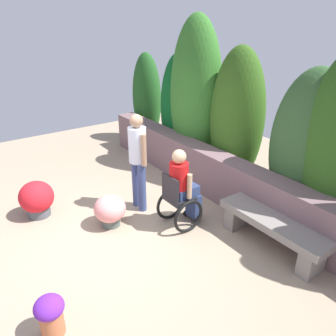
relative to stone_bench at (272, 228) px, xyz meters
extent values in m
plane|color=tan|center=(-1.59, -1.70, -0.34)|extent=(11.27, 11.27, 0.00)
cube|color=#73585C|center=(-1.59, 0.43, 0.09)|extent=(7.05, 0.42, 0.85)
ellipsoid|color=#20521E|center=(-5.09, 1.09, 0.83)|extent=(0.95, 0.67, 2.34)
ellipsoid|color=#0D521E|center=(-3.57, 1.00, 0.89)|extent=(1.03, 0.72, 2.45)
ellipsoid|color=#347228|center=(-2.94, 0.96, 1.28)|extent=(1.29, 0.90, 3.23)
ellipsoid|color=#325B1A|center=(-1.85, 1.08, 1.01)|extent=(1.18, 0.83, 2.70)
ellipsoid|color=#31552B|center=(-0.30, 1.08, 0.91)|extent=(1.30, 0.91, 2.49)
cube|color=gray|center=(-0.67, 0.00, -0.15)|extent=(0.20, 0.39, 0.38)
cube|color=gray|center=(0.67, 0.00, -0.15)|extent=(0.20, 0.39, 0.38)
cube|color=gray|center=(0.00, 0.00, 0.10)|extent=(1.69, 0.46, 0.11)
cube|color=black|center=(-1.25, -0.73, 0.16)|extent=(0.40, 0.40, 0.06)
cube|color=black|center=(-1.25, -0.91, 0.39)|extent=(0.40, 0.04, 0.40)
cube|color=black|center=(-1.25, -0.41, -0.24)|extent=(0.28, 0.12, 0.03)
torus|color=black|center=(-1.49, -0.73, -0.06)|extent=(0.05, 0.56, 0.56)
torus|color=black|center=(-1.01, -0.73, -0.06)|extent=(0.05, 0.56, 0.56)
cylinder|color=black|center=(-1.39, -0.48, -0.29)|extent=(0.03, 0.10, 0.10)
cylinder|color=black|center=(-1.11, -0.48, -0.29)|extent=(0.03, 0.10, 0.10)
cube|color=navy|center=(-1.25, -0.63, 0.27)|extent=(0.30, 0.40, 0.16)
cube|color=navy|center=(-1.25, -0.43, -0.07)|extent=(0.26, 0.14, 0.43)
cylinder|color=red|center=(-1.25, -0.75, 0.52)|extent=(0.30, 0.30, 0.50)
cylinder|color=tan|center=(-1.44, -0.69, 0.44)|extent=(0.08, 0.08, 0.40)
cylinder|color=tan|center=(-1.06, -0.69, 0.44)|extent=(0.08, 0.08, 0.40)
sphere|color=tan|center=(-1.25, -0.75, 0.88)|extent=(0.22, 0.22, 0.22)
cylinder|color=#3A497C|center=(-2.19, -0.98, 0.11)|extent=(0.14, 0.14, 0.90)
cylinder|color=#3A497C|center=(-1.99, -0.98, 0.11)|extent=(0.14, 0.14, 0.90)
cylinder|color=silver|center=(-2.09, -0.98, 0.86)|extent=(0.30, 0.30, 0.60)
cylinder|color=#A37A5D|center=(-2.29, -0.98, 0.83)|extent=(0.09, 0.09, 0.54)
cylinder|color=#A37A5D|center=(-1.89, -0.98, 0.83)|extent=(0.09, 0.09, 0.54)
sphere|color=#A37A5D|center=(-2.09, -0.98, 1.27)|extent=(0.22, 0.22, 0.22)
cylinder|color=#505B58|center=(-1.89, -1.65, -0.24)|extent=(0.30, 0.30, 0.19)
ellipsoid|color=#247835|center=(-1.89, -1.65, -0.09)|extent=(0.33, 0.33, 0.15)
ellipsoid|color=pink|center=(-1.89, -1.65, -0.02)|extent=(0.51, 0.51, 0.44)
cylinder|color=#4B5058|center=(-2.88, -2.52, -0.23)|extent=(0.38, 0.38, 0.22)
ellipsoid|color=#165129|center=(-2.88, -2.52, -0.05)|extent=(0.41, 0.41, 0.19)
ellipsoid|color=red|center=(-2.88, -2.52, 0.03)|extent=(0.57, 0.57, 0.54)
cylinder|color=#B7633F|center=(-0.42, -3.08, -0.18)|extent=(0.25, 0.25, 0.31)
ellipsoid|color=#3A6E3D|center=(-0.42, -3.08, 0.00)|extent=(0.28, 0.28, 0.08)
ellipsoid|color=#6924AB|center=(-0.42, -3.08, 0.04)|extent=(0.32, 0.32, 0.24)
camera|label=1|loc=(2.32, -3.51, 2.76)|focal=34.88mm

